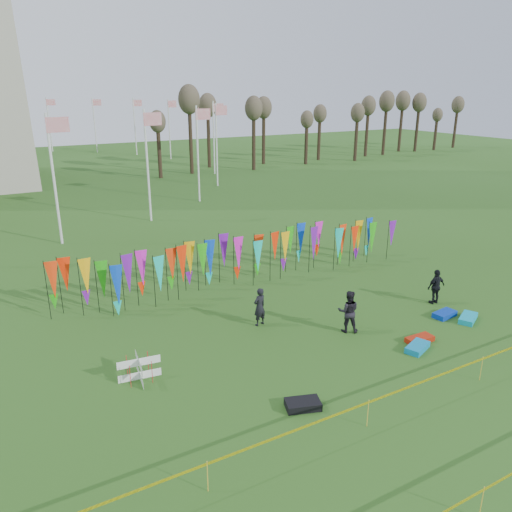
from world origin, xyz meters
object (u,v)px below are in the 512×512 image
person_mid (348,311)px  kite_bag_turquoise (417,347)px  kite_bag_black (303,404)px  kite_bag_teal (468,318)px  kite_bag_blue (445,314)px  person_left (260,307)px  box_kite (139,369)px  kite_bag_red (420,339)px  person_right (436,287)px

person_mid → kite_bag_turquoise: size_ratio=1.58×
kite_bag_black → kite_bag_teal: kite_bag_black is taller
kite_bag_turquoise → kite_bag_blue: 3.56m
person_left → kite_bag_turquoise: person_left is taller
person_mid → kite_bag_teal: 5.44m
person_mid → kite_bag_teal: size_ratio=1.50×
person_mid → box_kite: bearing=29.9°
person_left → kite_bag_red: bearing=124.6°
person_left → kite_bag_black: size_ratio=1.54×
person_mid → kite_bag_turquoise: 2.94m
person_right → kite_bag_blue: 1.59m
kite_bag_blue → kite_bag_black: (-9.02, -2.38, 0.01)m
kite_bag_teal → kite_bag_blue: bearing=126.2°
box_kite → kite_bag_blue: 13.05m
person_left → kite_bag_black: bearing=60.6°
kite_bag_red → person_mid: bearing=132.5°
box_kite → person_left: person_left is taller
kite_bag_red → kite_bag_teal: (3.20, 0.32, 0.01)m
kite_bag_teal → person_left: bearing=153.3°
kite_bag_black → person_mid: bearing=36.9°
person_mid → kite_bag_red: (1.90, -2.08, -0.78)m
person_right → kite_bag_teal: 2.11m
kite_bag_blue → kite_bag_teal: 0.94m
kite_bag_blue → person_mid: bearing=167.7°
kite_bag_black → kite_bag_teal: size_ratio=0.91×
box_kite → kite_bag_turquoise: (9.73, -3.15, -0.30)m
kite_bag_blue → kite_bag_black: bearing=-165.2°
person_right → box_kite: bearing=1.5°
person_left → kite_bag_red: size_ratio=1.47×
person_left → person_right: (8.10, -2.01, -0.00)m
box_kite → kite_bag_teal: (13.50, -2.39, -0.30)m
kite_bag_turquoise → kite_bag_black: kite_bag_black is taller
kite_bag_turquoise → kite_bag_teal: bearing=11.3°
person_right → kite_bag_black: 10.42m
box_kite → kite_bag_black: size_ratio=0.76×
person_right → kite_bag_teal: bearing=88.3°
kite_bag_blue → kite_bag_red: 2.86m
kite_bag_teal → person_mid: bearing=161.0°
kite_bag_blue → kite_bag_turquoise: bearing=-154.7°
kite_bag_red → kite_bag_black: size_ratio=1.04×
person_left → kite_bag_turquoise: bearing=118.2°
person_right → kite_bag_turquoise: (-3.94, -2.74, -0.71)m
box_kite → person_left: 5.81m
box_kite → kite_bag_teal: size_ratio=0.69×
kite_bag_turquoise → person_left: bearing=131.2°
person_left → kite_bag_teal: 8.91m
box_kite → kite_bag_turquoise: size_ratio=0.73×
box_kite → kite_bag_black: box_kite is taller
kite_bag_blue → kite_bag_red: size_ratio=0.95×
person_left → kite_bag_blue: (7.37, -3.23, -0.71)m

